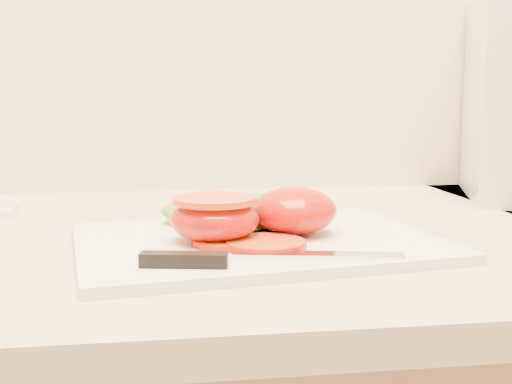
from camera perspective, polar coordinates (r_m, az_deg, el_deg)
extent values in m
cube|color=#BCAD93|center=(0.78, 12.58, -3.96)|extent=(3.92, 0.65, 0.03)
cube|color=silver|center=(0.65, 0.13, -4.52)|extent=(0.39, 0.31, 0.01)
ellipsoid|color=red|center=(0.66, 3.41, -1.64)|extent=(0.09, 0.09, 0.05)
ellipsoid|color=red|center=(0.63, -3.68, -2.43)|extent=(0.09, 0.09, 0.04)
cylinder|color=red|center=(0.62, -3.70, -0.72)|extent=(0.08, 0.08, 0.01)
cylinder|color=orange|center=(0.60, 0.86, -4.66)|extent=(0.07, 0.07, 0.01)
cylinder|color=orange|center=(0.62, -2.55, -4.40)|extent=(0.07, 0.07, 0.01)
ellipsoid|color=#5CAC2D|center=(0.71, -2.76, -1.84)|extent=(0.17, 0.15, 0.03)
ellipsoid|color=#5CAC2D|center=(0.73, 0.54, -1.66)|extent=(0.14, 0.14, 0.03)
cube|color=silver|center=(0.57, 5.51, -5.58)|extent=(0.15, 0.05, 0.00)
cube|color=black|center=(0.54, -6.43, -6.01)|extent=(0.07, 0.03, 0.01)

